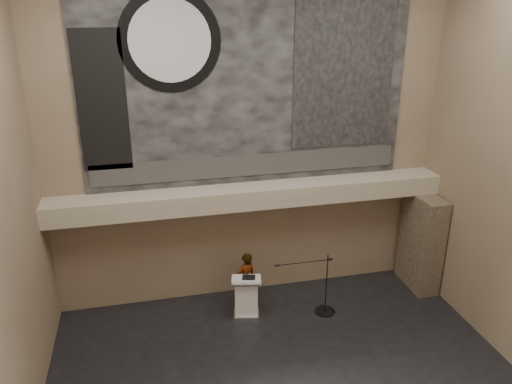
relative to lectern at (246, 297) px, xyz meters
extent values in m
cube|color=#77644B|center=(0.35, 1.22, 3.70)|extent=(10.00, 0.02, 8.50)
cube|color=#77644B|center=(0.35, -6.78, 3.70)|extent=(10.00, 0.02, 8.50)
cube|color=tan|center=(0.35, 0.82, 2.40)|extent=(10.00, 0.80, 0.50)
cylinder|color=#B2893D|center=(-1.25, 0.77, 2.12)|extent=(0.04, 0.04, 0.06)
cylinder|color=#B2893D|center=(2.25, 0.77, 2.12)|extent=(0.04, 0.04, 0.06)
cube|color=black|center=(0.35, 1.19, 5.15)|extent=(8.00, 0.05, 5.00)
cube|color=#2F2F2F|center=(0.35, 1.15, 3.10)|extent=(7.76, 0.02, 0.55)
cylinder|color=black|center=(-1.45, 1.15, 6.15)|extent=(2.30, 0.02, 2.30)
cylinder|color=silver|center=(-1.45, 1.13, 6.15)|extent=(1.84, 0.02, 1.84)
cube|color=black|center=(2.75, 1.15, 5.25)|extent=(2.60, 0.02, 3.60)
cube|color=black|center=(-3.05, 1.15, 4.85)|extent=(1.10, 0.02, 3.20)
cube|color=#45382A|center=(5.00, 0.37, 0.80)|extent=(0.60, 1.40, 2.70)
cube|color=silver|center=(0.00, 0.00, -0.51)|extent=(0.73, 0.61, 0.08)
cube|color=white|center=(0.00, 0.00, 0.01)|extent=(0.64, 0.50, 0.96)
cube|color=white|center=(0.00, -0.02, 0.52)|extent=(0.82, 0.65, 0.13)
cube|color=black|center=(0.06, -0.04, 0.56)|extent=(0.38, 0.33, 0.04)
cube|color=white|center=(-0.07, 0.00, 0.55)|extent=(0.31, 0.36, 0.00)
imported|color=silver|center=(0.10, 0.49, 0.20)|extent=(0.64, 0.53, 1.50)
cylinder|color=black|center=(2.01, -0.32, -0.54)|extent=(0.52, 0.52, 0.02)
cylinder|color=black|center=(2.01, -0.32, 0.28)|extent=(0.03, 0.03, 1.67)
cylinder|color=black|center=(1.36, -0.31, 0.97)|extent=(1.45, 0.03, 0.02)
camera|label=1|loc=(-2.20, -10.54, 7.06)|focal=35.00mm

